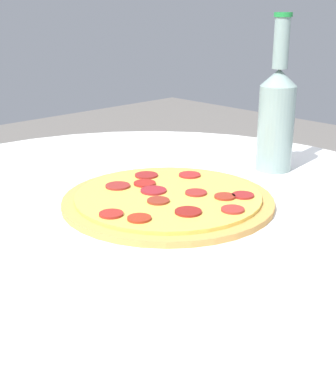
% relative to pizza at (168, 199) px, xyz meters
% --- Properties ---
extents(table, '(1.06, 1.06, 0.76)m').
position_rel_pizza_xyz_m(table, '(0.03, 0.03, -0.17)').
color(table, white).
rests_on(table, ground_plane).
extents(pizza, '(0.34, 0.34, 0.02)m').
position_rel_pizza_xyz_m(pizza, '(0.00, 0.00, 0.00)').
color(pizza, '#C68E47').
rests_on(pizza, table).
extents(beer_bottle, '(0.07, 0.07, 0.29)m').
position_rel_pizza_xyz_m(beer_bottle, '(-0.01, -0.28, 0.10)').
color(beer_bottle, gray).
rests_on(beer_bottle, table).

